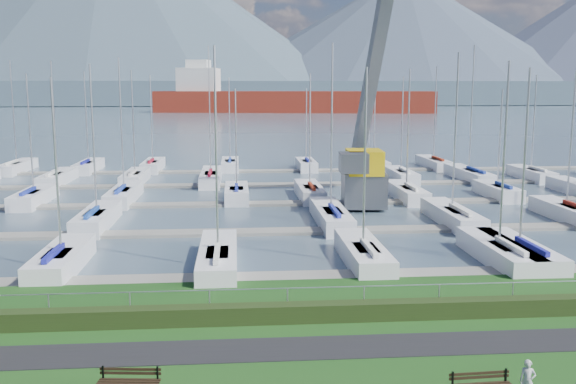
{
  "coord_description": "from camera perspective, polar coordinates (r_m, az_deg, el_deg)",
  "views": [
    {
      "loc": [
        -2.91,
        -23.71,
        8.85
      ],
      "look_at": [
        0.0,
        12.0,
        3.0
      ],
      "focal_mm": 40.0,
      "sensor_mm": 36.0,
      "label": 1
    }
  ],
  "objects": [
    {
      "name": "fence",
      "position": [
        25.09,
        2.25,
        -8.49
      ],
      "size": [
        80.0,
        0.04,
        0.04
      ],
      "primitive_type": "cylinder",
      "rotation": [
        0.0,
        1.57,
        0.0
      ],
      "color": "#9A9EA2",
      "rests_on": "grass"
    },
    {
      "name": "path",
      "position": [
        22.71,
        3.16,
        -13.65
      ],
      "size": [
        160.0,
        2.0,
        0.04
      ],
      "primitive_type": "cube",
      "color": "black",
      "rests_on": "grass"
    },
    {
      "name": "hedge",
      "position": [
        24.99,
        2.35,
        -10.63
      ],
      "size": [
        80.0,
        0.7,
        0.7
      ],
      "primitive_type": "cube",
      "color": "#213011",
      "rests_on": "grass"
    },
    {
      "name": "mountains",
      "position": [
        430.13,
        -3.38,
        14.3
      ],
      "size": [
        1190.0,
        360.0,
        115.0
      ],
      "color": "#474F68",
      "rests_on": "water"
    },
    {
      "name": "docks",
      "position": [
        50.62,
        -1.29,
        -1.05
      ],
      "size": [
        90.0,
        41.6,
        0.25
      ],
      "color": "slate",
      "rests_on": "water"
    },
    {
      "name": "sailboat_fleet",
      "position": [
        53.09,
        -2.61,
        5.46
      ],
      "size": [
        74.5,
        50.26,
        13.48
      ],
      "color": "silver",
      "rests_on": "water"
    },
    {
      "name": "bench_left",
      "position": [
        19.91,
        -13.92,
        -16.08
      ],
      "size": [
        1.83,
        0.61,
        0.85
      ],
      "rotation": [
        0.0,
        0.0,
        -0.11
      ],
      "color": "black",
      "rests_on": "grass"
    },
    {
      "name": "person",
      "position": [
        20.47,
        20.54,
        -15.06
      ],
      "size": [
        0.53,
        0.43,
        1.24
      ],
      "primitive_type": "imported",
      "rotation": [
        0.0,
        0.0,
        -0.35
      ],
      "color": "#B3B3BA",
      "rests_on": "grass"
    },
    {
      "name": "foothill",
      "position": [
        353.74,
        -4.24,
        8.79
      ],
      "size": [
        900.0,
        80.0,
        12.0
      ],
      "primitive_type": "cube",
      "color": "#475A68",
      "rests_on": "water"
    },
    {
      "name": "cargo_ship_mid",
      "position": [
        241.17,
        -0.52,
        8.0
      ],
      "size": [
        104.15,
        35.05,
        21.5
      ],
      "rotation": [
        0.0,
        0.0,
        -0.17
      ],
      "color": "maroon",
      "rests_on": "water"
    },
    {
      "name": "water",
      "position": [
        283.88,
        -4.1,
        7.38
      ],
      "size": [
        800.0,
        540.0,
        0.2
      ],
      "primitive_type": "cube",
      "color": "#495B6A"
    },
    {
      "name": "crane",
      "position": [
        49.86,
        7.09,
        5.15
      ],
      "size": [
        5.14,
        13.3,
        22.35
      ],
      "rotation": [
        0.0,
        0.0,
        -0.07
      ],
      "color": "#585A5F",
      "rests_on": "water"
    }
  ]
}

